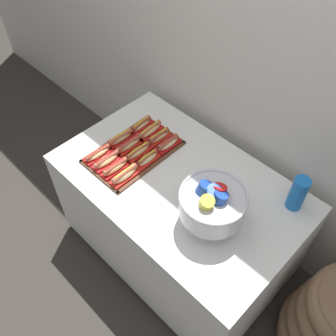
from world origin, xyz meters
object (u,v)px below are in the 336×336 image
at_px(hot_dog_6, 138,152).
at_px(hot_dog_7, 147,159).
at_px(hot_dog_3, 125,175).
at_px(hot_dog_11, 168,143).
at_px(hot_dog_9, 150,131).
at_px(serving_tray, 134,152).
at_px(hot_dog_5, 129,145).
at_px(hot_dog_0, 98,154).
at_px(hot_dog_8, 141,125).
at_px(buffet_table, 178,217).
at_px(hot_dog_4, 120,138).
at_px(punch_bowl, 212,203).
at_px(hot_dog_10, 159,137).
at_px(hot_dog_2, 115,168).
at_px(cup_stack, 298,193).
at_px(hot_dog_1, 107,161).

distance_m(hot_dog_6, hot_dog_7, 0.08).
xyz_separation_m(hot_dog_3, hot_dog_11, (-0.00, 0.33, -0.00)).
height_order(hot_dog_6, hot_dog_9, hot_dog_9).
bearing_deg(hot_dog_9, serving_tray, -76.55).
bearing_deg(hot_dog_5, hot_dog_7, 0.65).
bearing_deg(serving_tray, hot_dog_0, -123.64).
relative_size(hot_dog_6, hot_dog_8, 1.03).
height_order(hot_dog_3, hot_dog_9, hot_dog_3).
bearing_deg(hot_dog_7, hot_dog_0, -143.10).
distance_m(buffet_table, hot_dog_5, 0.53).
xyz_separation_m(hot_dog_6, hot_dog_11, (0.07, 0.17, 0.00)).
height_order(hot_dog_3, hot_dog_4, hot_dog_4).
distance_m(serving_tray, punch_bowl, 0.63).
height_order(hot_dog_10, punch_bowl, punch_bowl).
height_order(hot_dog_2, cup_stack, cup_stack).
xyz_separation_m(hot_dog_8, hot_dog_9, (0.07, 0.00, 0.00)).
height_order(hot_dog_2, hot_dog_7, hot_dog_2).
distance_m(hot_dog_9, punch_bowl, 0.69).
relative_size(buffet_table, hot_dog_9, 7.24).
bearing_deg(cup_stack, hot_dog_4, -161.31).
distance_m(hot_dog_0, hot_dog_11, 0.40).
bearing_deg(serving_tray, hot_dog_2, -76.55).
bearing_deg(hot_dog_2, hot_dog_11, 77.84).
height_order(hot_dog_7, cup_stack, cup_stack).
distance_m(hot_dog_9, cup_stack, 0.90).
bearing_deg(hot_dog_6, cup_stack, 21.75).
bearing_deg(hot_dog_8, hot_dog_9, 0.65).
bearing_deg(hot_dog_1, hot_dog_5, 90.65).
bearing_deg(serving_tray, hot_dog_4, -179.35).
height_order(hot_dog_8, hot_dog_11, hot_dog_11).
bearing_deg(hot_dog_3, hot_dog_9, 115.09).
xyz_separation_m(hot_dog_2, hot_dog_11, (0.07, 0.33, -0.00)).
distance_m(buffet_table, hot_dog_10, 0.50).
height_order(buffet_table, hot_dog_7, hot_dog_7).
relative_size(hot_dog_0, punch_bowl, 0.54).
relative_size(buffet_table, serving_tray, 2.55).
distance_m(hot_dog_4, hot_dog_5, 0.08).
relative_size(hot_dog_1, hot_dog_8, 0.99).
bearing_deg(hot_dog_8, serving_tray, -55.06).
relative_size(hot_dog_7, hot_dog_9, 0.83).
relative_size(buffet_table, hot_dog_4, 7.46).
bearing_deg(hot_dog_5, hot_dog_0, -113.80).
bearing_deg(hot_dog_2, hot_dog_4, 132.92).
height_order(buffet_table, punch_bowl, punch_bowl).
distance_m(hot_dog_5, hot_dog_8, 0.18).
distance_m(hot_dog_5, hot_dog_11, 0.22).
height_order(hot_dog_1, hot_dog_5, hot_dog_5).
height_order(hot_dog_0, punch_bowl, punch_bowl).
bearing_deg(hot_dog_4, cup_stack, 18.69).
bearing_deg(hot_dog_4, hot_dog_5, 0.65).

